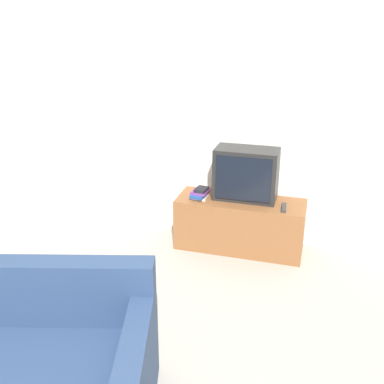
{
  "coord_description": "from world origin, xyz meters",
  "views": [
    {
      "loc": [
        0.8,
        -1.33,
        2.25
      ],
      "look_at": [
        -0.29,
        2.39,
        0.71
      ],
      "focal_mm": 42.0,
      "sensor_mm": 36.0,
      "label": 1
    }
  ],
  "objects_px": {
    "television": "(246,174)",
    "tv_stand": "(240,224)",
    "book_stack": "(200,193)",
    "remote_on_stand": "(284,208)"
  },
  "relations": [
    {
      "from": "remote_on_stand",
      "to": "tv_stand",
      "type": "bearing_deg",
      "value": 168.66
    },
    {
      "from": "tv_stand",
      "to": "remote_on_stand",
      "type": "height_order",
      "value": "remote_on_stand"
    },
    {
      "from": "book_stack",
      "to": "tv_stand",
      "type": "bearing_deg",
      "value": 6.73
    },
    {
      "from": "television",
      "to": "tv_stand",
      "type": "bearing_deg",
      "value": -112.46
    },
    {
      "from": "television",
      "to": "remote_on_stand",
      "type": "xyz_separation_m",
      "value": [
        0.4,
        -0.16,
        -0.25
      ]
    },
    {
      "from": "television",
      "to": "remote_on_stand",
      "type": "bearing_deg",
      "value": -21.09
    },
    {
      "from": "book_stack",
      "to": "remote_on_stand",
      "type": "distance_m",
      "value": 0.84
    },
    {
      "from": "tv_stand",
      "to": "television",
      "type": "relative_size",
      "value": 2.07
    },
    {
      "from": "television",
      "to": "book_stack",
      "type": "height_order",
      "value": "television"
    },
    {
      "from": "tv_stand",
      "to": "television",
      "type": "height_order",
      "value": "television"
    }
  ]
}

